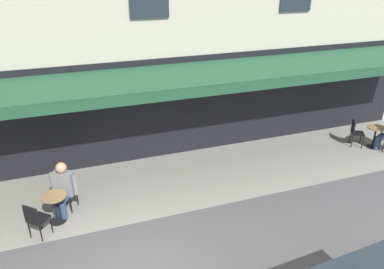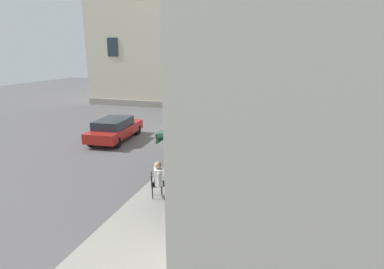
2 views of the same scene
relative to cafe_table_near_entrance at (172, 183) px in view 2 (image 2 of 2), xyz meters
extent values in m
plane|color=#565456|center=(8.82, 3.14, -0.49)|extent=(70.00, 70.00, 0.00)
cube|color=gray|center=(5.57, -0.26, -0.49)|extent=(20.50, 3.20, 0.01)
cube|color=black|center=(5.82, -1.83, 1.11)|extent=(16.00, 0.06, 3.20)
cube|color=#235138|center=(5.82, -1.01, 2.36)|extent=(15.00, 1.70, 0.36)
cube|color=#235138|center=(5.82, -0.18, 2.13)|extent=(15.00, 0.04, 0.28)
cube|color=#232D38|center=(-2.18, -1.82, 4.71)|extent=(1.10, 0.06, 1.70)
cube|color=#232D38|center=(2.49, -1.82, 4.71)|extent=(1.10, 0.06, 1.70)
cube|color=#232D38|center=(7.15, -1.82, 4.71)|extent=(1.10, 0.06, 1.70)
cube|color=#232D38|center=(11.82, -1.82, 4.71)|extent=(1.10, 0.06, 1.70)
cube|color=#232D38|center=(11.82, -1.82, 7.71)|extent=(1.10, 0.06, 1.70)
cube|color=beige|center=(21.82, 6.64, 7.01)|extent=(10.00, 17.00, 15.00)
cube|color=gray|center=(16.76, 6.64, -0.19)|extent=(0.12, 17.00, 0.60)
cube|color=#232D38|center=(16.78, 1.14, 5.01)|extent=(0.06, 1.10, 1.70)
cube|color=#232D38|center=(16.78, 6.64, 5.01)|extent=(0.06, 1.10, 1.70)
cube|color=#232D38|center=(16.78, 12.14, 5.01)|extent=(0.06, 1.10, 1.70)
cube|color=gray|center=(15.42, -1.06, -0.42)|extent=(2.40, 1.40, 0.15)
cube|color=gray|center=(15.42, -1.41, -0.27)|extent=(2.40, 1.05, 0.30)
cube|color=gray|center=(15.42, -1.76, -0.12)|extent=(2.40, 0.70, 0.45)
cylinder|color=black|center=(0.00, 0.00, -0.48)|extent=(0.40, 0.40, 0.03)
cylinder|color=black|center=(0.00, 0.00, -0.13)|extent=(0.06, 0.06, 0.72)
cylinder|color=#99754C|center=(0.00, 0.00, 0.24)|extent=(0.60, 0.60, 0.03)
cylinder|color=black|center=(-0.32, 0.26, -0.27)|extent=(0.03, 0.03, 0.45)
cylinder|color=black|center=(-0.02, 0.42, -0.27)|extent=(0.03, 0.03, 0.45)
cylinder|color=black|center=(-0.47, 0.57, -0.27)|extent=(0.03, 0.03, 0.45)
cylinder|color=black|center=(-0.17, 0.72, -0.27)|extent=(0.03, 0.03, 0.45)
cube|color=black|center=(-0.25, 0.49, -0.02)|extent=(0.54, 0.54, 0.04)
cube|color=black|center=(-0.33, 0.65, 0.21)|extent=(0.38, 0.21, 0.42)
cylinder|color=black|center=(0.41, -0.05, -0.27)|extent=(0.03, 0.03, 0.45)
cylinder|color=black|center=(0.24, -0.34, -0.27)|extent=(0.03, 0.03, 0.45)
cylinder|color=black|center=(0.70, -0.23, -0.27)|extent=(0.03, 0.03, 0.45)
cylinder|color=black|center=(0.53, -0.52, -0.27)|extent=(0.03, 0.03, 0.45)
cube|color=black|center=(0.47, -0.29, -0.02)|extent=(0.55, 0.55, 0.04)
cube|color=black|center=(0.62, -0.38, 0.21)|extent=(0.24, 0.36, 0.42)
cylinder|color=black|center=(10.25, 0.65, -0.48)|extent=(0.40, 0.40, 0.03)
cylinder|color=black|center=(10.25, 0.65, -0.13)|extent=(0.06, 0.06, 0.72)
cylinder|color=#99754C|center=(10.25, 0.65, 0.24)|extent=(0.60, 0.60, 0.03)
cylinder|color=black|center=(10.38, 1.04, -0.27)|extent=(0.03, 0.03, 0.45)
cylinder|color=black|center=(10.63, 0.82, -0.27)|extent=(0.03, 0.03, 0.45)
cylinder|color=black|center=(10.60, 1.30, -0.27)|extent=(0.03, 0.03, 0.45)
cylinder|color=black|center=(10.86, 1.07, -0.27)|extent=(0.03, 0.03, 0.45)
cube|color=black|center=(10.62, 1.06, -0.02)|extent=(0.56, 0.56, 0.04)
cube|color=black|center=(10.74, 1.19, 0.21)|extent=(0.33, 0.30, 0.42)
cylinder|color=black|center=(10.21, 0.23, -0.27)|extent=(0.03, 0.03, 0.45)
cylinder|color=black|center=(9.91, 0.40, -0.27)|extent=(0.03, 0.03, 0.45)
cylinder|color=black|center=(10.03, -0.06, -0.27)|extent=(0.03, 0.03, 0.45)
cylinder|color=black|center=(9.74, 0.11, -0.27)|extent=(0.03, 0.03, 0.45)
cube|color=black|center=(9.97, 0.17, -0.02)|extent=(0.55, 0.55, 0.04)
cube|color=black|center=(9.88, 0.02, 0.21)|extent=(0.36, 0.24, 0.42)
cylinder|color=black|center=(13.05, -0.15, -0.48)|extent=(0.40, 0.40, 0.03)
cylinder|color=black|center=(13.05, -0.15, -0.13)|extent=(0.06, 0.06, 0.72)
cylinder|color=#99754C|center=(13.05, -0.15, 0.24)|extent=(0.60, 0.60, 0.03)
cylinder|color=black|center=(12.63, -0.20, -0.27)|extent=(0.03, 0.03, 0.45)
cylinder|color=black|center=(12.73, 0.13, -0.27)|extent=(0.03, 0.03, 0.45)
cylinder|color=black|center=(12.31, -0.10, -0.27)|extent=(0.03, 0.03, 0.45)
cylinder|color=black|center=(12.41, 0.23, -0.27)|extent=(0.03, 0.03, 0.45)
cube|color=black|center=(12.52, 0.02, -0.02)|extent=(0.50, 0.50, 0.04)
cube|color=black|center=(12.35, 0.07, 0.21)|extent=(0.16, 0.39, 0.42)
cylinder|color=black|center=(13.46, -0.09, -0.27)|extent=(0.03, 0.03, 0.45)
cylinder|color=black|center=(13.36, -0.42, -0.27)|extent=(0.03, 0.03, 0.45)
cylinder|color=black|center=(13.79, -0.19, -0.27)|extent=(0.03, 0.03, 0.45)
cylinder|color=black|center=(13.69, -0.52, -0.27)|extent=(0.03, 0.03, 0.45)
cube|color=black|center=(13.57, -0.31, -0.02)|extent=(0.50, 0.50, 0.04)
cube|color=black|center=(13.75, -0.36, 0.21)|extent=(0.15, 0.39, 0.42)
cylinder|color=navy|center=(-0.15, 0.08, -0.26)|extent=(0.16, 0.16, 0.47)
cylinder|color=navy|center=(-0.23, 0.24, 0.00)|extent=(0.31, 0.39, 0.17)
cylinder|color=navy|center=(0.02, 0.17, -0.26)|extent=(0.16, 0.16, 0.47)
cylinder|color=navy|center=(-0.05, 0.32, 0.00)|extent=(0.31, 0.39, 0.17)
cube|color=silver|center=(-0.22, 0.44, 0.30)|extent=(0.57, 0.47, 0.60)
sphere|color=tan|center=(-0.22, 0.44, 0.73)|extent=(0.26, 0.26, 0.26)
cylinder|color=silver|center=(-0.49, 0.30, 0.28)|extent=(0.11, 0.11, 0.53)
cylinder|color=silver|center=(0.05, 0.57, 0.28)|extent=(0.11, 0.11, 0.53)
cylinder|color=navy|center=(10.27, 0.48, -0.26)|extent=(0.16, 0.16, 0.47)
cylinder|color=navy|center=(10.18, 0.33, 0.00)|extent=(0.33, 0.39, 0.17)
cylinder|color=navy|center=(10.10, 0.58, -0.26)|extent=(0.16, 0.16, 0.47)
cylinder|color=navy|center=(10.01, 0.43, 0.00)|extent=(0.33, 0.39, 0.17)
cube|color=gray|center=(10.00, 0.22, 0.30)|extent=(0.58, 0.50, 0.61)
sphere|color=tan|center=(10.00, 0.22, 0.74)|extent=(0.27, 0.27, 0.27)
cylinder|color=gray|center=(10.27, 0.07, 0.28)|extent=(0.11, 0.11, 0.54)
cylinder|color=gray|center=(9.74, 0.38, 0.28)|extent=(0.11, 0.11, 0.54)
cylinder|color=navy|center=(11.93, 4.66, -0.10)|extent=(0.15, 0.15, 0.78)
cylinder|color=navy|center=(11.76, 4.59, -0.10)|extent=(0.15, 0.15, 0.78)
cube|color=black|center=(11.85, 4.62, 0.57)|extent=(0.52, 0.41, 0.55)
sphere|color=tan|center=(11.85, 4.62, 0.97)|extent=(0.24, 0.24, 0.24)
cylinder|color=black|center=(12.10, 4.73, 0.55)|extent=(0.10, 0.10, 0.49)
cylinder|color=black|center=(11.59, 4.52, 0.55)|extent=(0.10, 0.10, 0.49)
cylinder|color=black|center=(15.56, 2.72, 0.81)|extent=(0.05, 0.05, 2.60)
cylinder|color=#192899|center=(15.52, 2.72, 1.66)|extent=(0.07, 0.56, 0.56)
cylinder|color=red|center=(15.50, 2.72, 1.66)|extent=(0.06, 0.59, 0.59)
cylinder|color=#2D2D33|center=(15.40, -0.42, -0.30)|extent=(0.38, 0.38, 0.38)
cone|color=#3D7A38|center=(15.40, -0.42, 0.14)|extent=(0.37, 0.37, 0.50)
cylinder|color=brown|center=(14.40, -0.32, -0.34)|extent=(0.34, 0.34, 0.30)
sphere|color=#3D7A38|center=(14.40, -0.32, 0.02)|extent=(0.51, 0.51, 0.51)
cylinder|color=#2D2D33|center=(15.12, -1.24, -0.35)|extent=(0.44, 0.44, 0.29)
sphere|color=#3D7A38|center=(15.12, -1.24, 0.05)|extent=(0.60, 0.60, 0.60)
cube|color=#A81E19|center=(5.92, 5.82, 0.08)|extent=(4.43, 2.13, 0.55)
cube|color=#232D38|center=(5.72, 5.81, 0.60)|extent=(2.53, 1.78, 0.48)
cylinder|color=black|center=(7.43, 5.14, -0.19)|extent=(0.60, 0.20, 0.60)
cylinder|color=black|center=(7.31, 6.73, -0.19)|extent=(0.60, 0.20, 0.60)
cylinder|color=black|center=(4.54, 4.91, -0.19)|extent=(0.60, 0.20, 0.60)
cylinder|color=black|center=(4.41, 6.51, -0.19)|extent=(0.60, 0.20, 0.60)
camera|label=1|loc=(9.57, 8.64, 5.30)|focal=34.67mm
camera|label=2|loc=(-9.78, -3.77, 4.65)|focal=29.02mm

